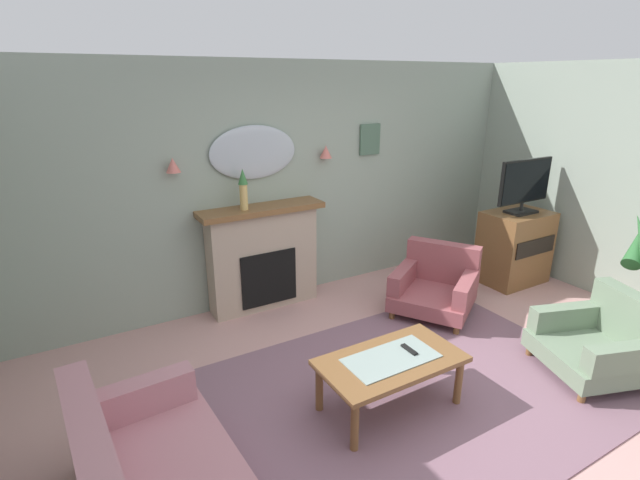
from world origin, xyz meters
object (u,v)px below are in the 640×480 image
(framed_picture, at_px, (370,139))
(fireplace, at_px, (263,258))
(mantel_vase_centre, at_px, (243,187))
(wall_mirror, at_px, (254,152))
(armchair_beside_couch, at_px, (436,284))
(tv_remote, at_px, (409,350))
(wall_sconce_left, at_px, (173,165))
(armchair_by_coffee_table, at_px, (603,341))
(wall_sconce_right, at_px, (326,152))
(coffee_table, at_px, (391,365))
(tv_flatscreen, at_px, (525,185))
(tv_cabinet, at_px, (514,247))

(framed_picture, bearing_deg, fireplace, -174.23)
(mantel_vase_centre, xyz_separation_m, framed_picture, (1.70, 0.18, 0.36))
(wall_mirror, height_order, armchair_beside_couch, wall_mirror)
(wall_mirror, bearing_deg, armchair_beside_couch, -36.76)
(framed_picture, height_order, tv_remote, framed_picture)
(wall_mirror, relative_size, wall_sconce_left, 6.86)
(mantel_vase_centre, height_order, armchair_by_coffee_table, mantel_vase_centre)
(wall_sconce_right, height_order, coffee_table, wall_sconce_right)
(wall_sconce_right, height_order, armchair_beside_couch, wall_sconce_right)
(armchair_beside_couch, bearing_deg, armchair_by_coffee_table, -75.44)
(coffee_table, distance_m, tv_flatscreen, 3.19)
(fireplace, height_order, framed_picture, framed_picture)
(wall_sconce_left, relative_size, framed_picture, 0.39)
(tv_remote, distance_m, armchair_beside_couch, 1.66)
(framed_picture, bearing_deg, wall_sconce_right, -174.73)
(coffee_table, distance_m, tv_remote, 0.19)
(wall_sconce_right, relative_size, coffee_table, 0.13)
(fireplace, bearing_deg, tv_flatscreen, -17.90)
(tv_remote, height_order, tv_flatscreen, tv_flatscreen)
(armchair_by_coffee_table, height_order, tv_cabinet, tv_cabinet)
(mantel_vase_centre, xyz_separation_m, armchair_beside_couch, (1.79, -1.01, -1.09))
(tv_remote, distance_m, armchair_by_coffee_table, 1.79)
(fireplace, distance_m, wall_sconce_right, 1.38)
(wall_sconce_right, height_order, armchair_by_coffee_table, wall_sconce_right)
(wall_mirror, bearing_deg, framed_picture, 0.38)
(coffee_table, bearing_deg, armchair_by_coffee_table, -16.41)
(wall_sconce_left, bearing_deg, armchair_beside_couch, -24.98)
(fireplace, bearing_deg, armchair_by_coffee_table, -52.87)
(fireplace, xyz_separation_m, armchair_by_coffee_table, (2.00, -2.64, -0.27))
(mantel_vase_centre, xyz_separation_m, armchair_by_coffee_table, (2.20, -2.62, -1.09))
(coffee_table, bearing_deg, tv_cabinet, 21.93)
(fireplace, bearing_deg, coffee_table, -86.62)
(armchair_beside_couch, height_order, tv_cabinet, tv_cabinet)
(tv_cabinet, bearing_deg, tv_remote, -156.87)
(wall_sconce_left, xyz_separation_m, tv_flatscreen, (3.83, -1.05, -0.41))
(wall_mirror, bearing_deg, coffee_table, -86.83)
(coffee_table, bearing_deg, wall_sconce_right, 71.60)
(armchair_beside_couch, xyz_separation_m, tv_flatscreen, (1.39, 0.08, 0.94))
(mantel_vase_centre, bearing_deg, tv_remote, -76.17)
(mantel_vase_centre, distance_m, coffee_table, 2.32)
(wall_mirror, distance_m, armchair_by_coffee_table, 3.71)
(wall_mirror, height_order, framed_picture, wall_mirror)
(fireplace, relative_size, wall_sconce_right, 9.71)
(mantel_vase_centre, distance_m, tv_cabinet, 3.44)
(wall_sconce_right, xyz_separation_m, armchair_beside_couch, (0.74, -1.13, -1.35))
(mantel_vase_centre, distance_m, wall_sconce_left, 0.71)
(wall_mirror, relative_size, armchair_beside_couch, 0.86)
(tv_remote, bearing_deg, wall_sconce_right, 75.95)
(tv_flatscreen, bearing_deg, fireplace, 162.10)
(tv_remote, distance_m, tv_flatscreen, 3.01)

